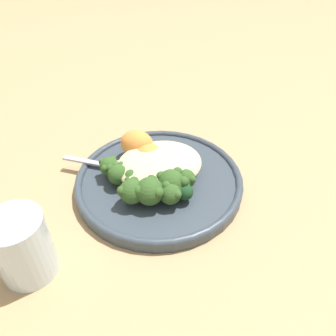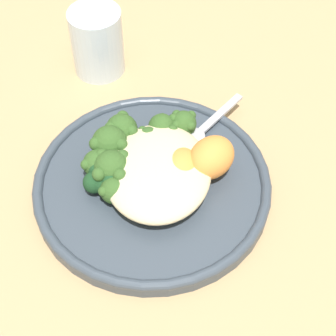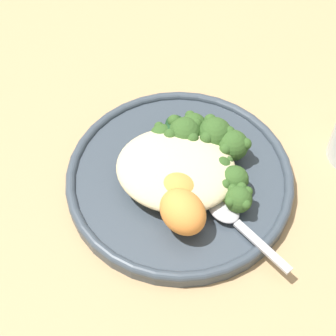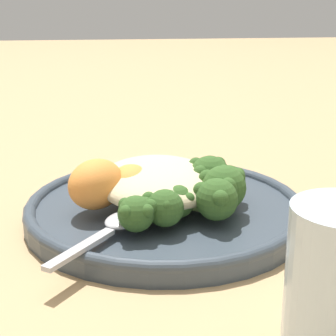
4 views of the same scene
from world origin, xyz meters
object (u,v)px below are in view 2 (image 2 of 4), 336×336
object	(u,v)px
broccoli_stalk_3	(129,139)
broccoli_stalk_0	(178,139)
spoon	(197,134)
sweet_potato_chunk_0	(175,179)
broccoli_stalk_7	(121,189)
quinoa_mound	(157,172)
plate	(152,184)
sweet_potato_chunk_1	(181,167)
sweet_potato_chunk_2	(211,157)
broccoli_stalk_2	(153,152)
water_glass	(97,42)
broccoli_stalk_6	(117,169)
kale_tuft	(103,177)
broccoli_stalk_1	(165,135)
broccoli_stalk_4	(118,150)
broccoli_stalk_5	(117,169)

from	to	relation	value
broccoli_stalk_3	broccoli_stalk_0	bearing A→B (deg)	-120.52
spoon	sweet_potato_chunk_0	bearing A→B (deg)	-159.41
broccoli_stalk_0	broccoli_stalk_7	size ratio (longest dim) A/B	1.52
quinoa_mound	plate	bearing A→B (deg)	-120.12
sweet_potato_chunk_1	sweet_potato_chunk_2	size ratio (longest dim) A/B	0.91
sweet_potato_chunk_2	spoon	bearing A→B (deg)	-162.62
broccoli_stalk_2	sweet_potato_chunk_0	xyz separation A→B (m)	(0.04, 0.03, 0.00)
broccoli_stalk_7	sweet_potato_chunk_1	world-z (taller)	sweet_potato_chunk_1
plate	water_glass	xyz separation A→B (m)	(-0.21, -0.09, 0.03)
plate	broccoli_stalk_0	bearing A→B (deg)	152.14
broccoli_stalk_3	broccoli_stalk_6	distance (m)	0.05
sweet_potato_chunk_1	kale_tuft	xyz separation A→B (m)	(0.02, -0.08, -0.00)
broccoli_stalk_1	broccoli_stalk_4	world-z (taller)	broccoli_stalk_4
broccoli_stalk_4	sweet_potato_chunk_2	size ratio (longest dim) A/B	1.97
sweet_potato_chunk_0	sweet_potato_chunk_1	world-z (taller)	sweet_potato_chunk_1
plate	broccoli_stalk_1	bearing A→B (deg)	168.06
broccoli_stalk_1	broccoli_stalk_7	world-z (taller)	broccoli_stalk_1
sweet_potato_chunk_0	broccoli_stalk_1	bearing A→B (deg)	-166.86
sweet_potato_chunk_1	plate	bearing A→B (deg)	-82.78
broccoli_stalk_6	kale_tuft	world-z (taller)	broccoli_stalk_6
broccoli_stalk_6	kale_tuft	size ratio (longest dim) A/B	2.09
broccoli_stalk_0	broccoli_stalk_7	distance (m)	0.10
plate	broccoli_stalk_2	size ratio (longest dim) A/B	3.06
broccoli_stalk_0	sweet_potato_chunk_1	bearing A→B (deg)	-158.30
broccoli_stalk_4	broccoli_stalk_7	bearing A→B (deg)	133.65
broccoli_stalk_5	sweet_potato_chunk_1	xyz separation A→B (m)	(-0.00, 0.07, 0.00)
broccoli_stalk_4	sweet_potato_chunk_2	bearing A→B (deg)	-150.71
sweet_potato_chunk_1	broccoli_stalk_6	bearing A→B (deg)	-83.55
broccoli_stalk_1	broccoli_stalk_3	distance (m)	0.04
quinoa_mound	water_glass	world-z (taller)	water_glass
broccoli_stalk_2	broccoli_stalk_1	bearing A→B (deg)	-44.67
broccoli_stalk_2	water_glass	distance (m)	0.20
broccoli_stalk_5	broccoli_stalk_6	bearing A→B (deg)	116.68
sweet_potato_chunk_2	water_glass	bearing A→B (deg)	-141.08
broccoli_stalk_1	broccoli_stalk_6	world-z (taller)	broccoli_stalk_6
broccoli_stalk_3	sweet_potato_chunk_2	xyz separation A→B (m)	(0.03, 0.09, 0.01)
sweet_potato_chunk_0	broccoli_stalk_2	bearing A→B (deg)	-145.21
sweet_potato_chunk_0	sweet_potato_chunk_2	bearing A→B (deg)	123.72
sweet_potato_chunk_0	sweet_potato_chunk_2	distance (m)	0.05
sweet_potato_chunk_1	water_glass	size ratio (longest dim) A/B	0.57
sweet_potato_chunk_1	sweet_potato_chunk_2	xyz separation A→B (m)	(-0.01, 0.03, 0.01)
broccoli_stalk_1	water_glass	bearing A→B (deg)	33.01
quinoa_mound	broccoli_stalk_0	world-z (taller)	quinoa_mound
broccoli_stalk_1	broccoli_stalk_4	xyz separation A→B (m)	(0.03, -0.05, 0.00)
broccoli_stalk_1	broccoli_stalk_0	bearing A→B (deg)	-99.77
sweet_potato_chunk_1	broccoli_stalk_5	bearing A→B (deg)	-86.86
broccoli_stalk_1	broccoli_stalk_7	bearing A→B (deg)	151.84
broccoli_stalk_2	sweet_potato_chunk_2	bearing A→B (deg)	-118.84
sweet_potato_chunk_1	broccoli_stalk_1	bearing A→B (deg)	-156.32
broccoli_stalk_7	plate	bearing A→B (deg)	-161.09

